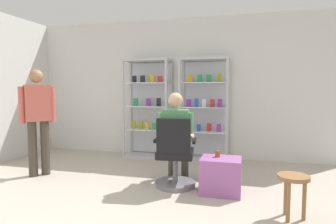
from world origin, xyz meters
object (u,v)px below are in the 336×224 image
display_cabinet_right (205,109)px  seated_shopkeeper (176,134)px  storage_crate (221,176)px  wooden_stool (293,184)px  tea_glass (218,154)px  office_chair (175,159)px  standing_customer (38,115)px  display_cabinet_left (149,108)px

display_cabinet_right → seated_shopkeeper: (-0.20, -1.48, -0.25)m
seated_shopkeeper → storage_crate: seated_shopkeeper is taller
storage_crate → wooden_stool: bearing=-36.2°
seated_shopkeeper → tea_glass: (0.59, -0.16, -0.21)m
office_chair → wooden_stool: office_chair is taller
office_chair → wooden_stool: bearing=-24.0°
office_chair → wooden_stool: (1.40, -0.62, -0.03)m
display_cabinet_right → seated_shopkeeper: display_cabinet_right is taller
standing_customer → display_cabinet_right: bearing=35.0°
office_chair → seated_shopkeeper: seated_shopkeeper is taller
display_cabinet_left → display_cabinet_right: (1.10, 0.00, 0.00)m
display_cabinet_left → display_cabinet_right: bearing=0.0°
tea_glass → wooden_stool: size_ratio=0.18×
tea_glass → standing_customer: 2.77m
display_cabinet_right → office_chair: 1.75m
seated_shopkeeper → tea_glass: seated_shopkeeper is taller
display_cabinet_left → standing_customer: bearing=-127.1°
display_cabinet_left → tea_glass: size_ratio=23.31×
seated_shopkeeper → tea_glass: size_ratio=15.83×
display_cabinet_right → standing_customer: size_ratio=1.17×
display_cabinet_right → storage_crate: 1.90m
display_cabinet_left → wooden_stool: display_cabinet_left is taller
display_cabinet_right → tea_glass: display_cabinet_right is taller
tea_glass → seated_shopkeeper: bearing=164.6°
office_chair → tea_glass: office_chair is taller
display_cabinet_right → standing_customer: (-2.34, -1.64, -0.03)m
tea_glass → standing_customer: bearing=179.9°
office_chair → standing_customer: standing_customer is taller
display_cabinet_left → tea_glass: bearing=-47.7°
tea_glass → standing_customer: standing_customer is taller
office_chair → storage_crate: office_chair is taller
display_cabinet_left → wooden_stool: (2.32, -2.26, -0.60)m
display_cabinet_left → storage_crate: display_cabinet_left is taller
display_cabinet_left → seated_shopkeeper: bearing=-58.5°
office_chair → storage_crate: size_ratio=1.88×
display_cabinet_right → standing_customer: display_cabinet_right is taller
storage_crate → wooden_stool: 0.97m
office_chair → seated_shopkeeper: 0.36m
display_cabinet_left → standing_customer: 2.05m
seated_shopkeeper → display_cabinet_right: bearing=82.5°
seated_shopkeeper → storage_crate: 0.83m
tea_glass → storage_crate: bearing=-47.7°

